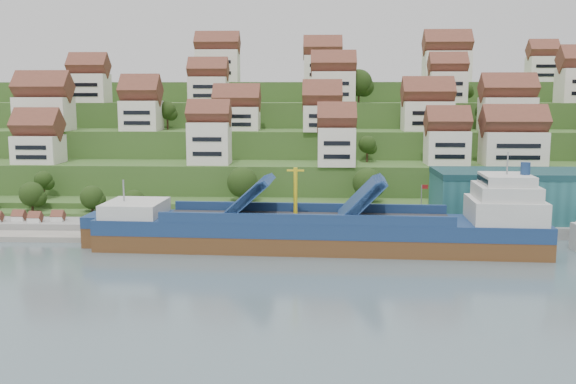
{
  "coord_description": "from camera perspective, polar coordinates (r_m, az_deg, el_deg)",
  "views": [
    {
      "loc": [
        -2.56,
        -112.78,
        27.41
      ],
      "look_at": [
        -7.9,
        14.0,
        8.0
      ],
      "focal_mm": 40.0,
      "sensor_mm": 36.0,
      "label": 1
    }
  ],
  "objects": [
    {
      "name": "hillside",
      "position": [
        217.0,
        3.09,
        4.26
      ],
      "size": [
        260.0,
        128.0,
        31.0
      ],
      "color": "#2D4C1E",
      "rests_on": "ground"
    },
    {
      "name": "beach_huts",
      "position": [
        138.56,
        -22.15,
        -2.48
      ],
      "size": [
        14.4,
        3.7,
        2.2
      ],
      "color": "white",
      "rests_on": "pebble_beach"
    },
    {
      "name": "ground",
      "position": [
        116.09,
        3.62,
        -4.98
      ],
      "size": [
        300.0,
        300.0,
        0.0
      ],
      "primitive_type": "plane",
      "color": "slate",
      "rests_on": "ground"
    },
    {
      "name": "hillside_trees",
      "position": [
        157.83,
        -0.31,
        4.83
      ],
      "size": [
        144.89,
        62.08,
        31.54
      ],
      "color": "#243D14",
      "rests_on": "ground"
    },
    {
      "name": "pebble_beach",
      "position": [
        139.17,
        -21.15,
        -3.05
      ],
      "size": [
        45.0,
        20.0,
        1.0
      ],
      "primitive_type": "cube",
      "color": "gray",
      "rests_on": "ground"
    },
    {
      "name": "cargo_ship",
      "position": [
        114.28,
        3.79,
        -3.49
      ],
      "size": [
        79.14,
        15.9,
        17.45
      ],
      "rotation": [
        0.0,
        0.0,
        -0.05
      ],
      "color": "brown",
      "rests_on": "ground"
    },
    {
      "name": "quay",
      "position": [
        132.39,
        12.19,
        -2.96
      ],
      "size": [
        180.0,
        14.0,
        2.2
      ],
      "primitive_type": "cube",
      "color": "gray",
      "rests_on": "ground"
    },
    {
      "name": "flagpole",
      "position": [
        126.19,
        11.81,
        -0.85
      ],
      "size": [
        1.28,
        0.16,
        8.0
      ],
      "color": "gray",
      "rests_on": "quay"
    },
    {
      "name": "hillside_village",
      "position": [
        173.41,
        5.87,
        7.69
      ],
      "size": [
        156.86,
        65.37,
        29.73
      ],
      "color": "white",
      "rests_on": "ground"
    }
  ]
}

